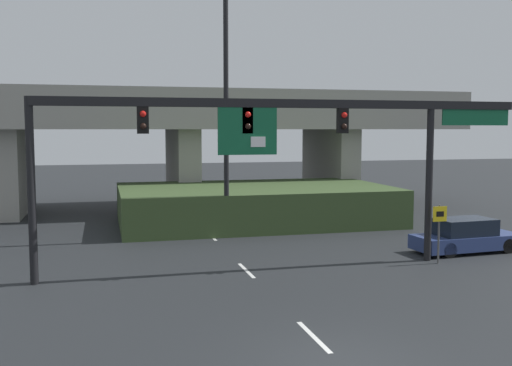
{
  "coord_description": "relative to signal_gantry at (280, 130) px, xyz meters",
  "views": [
    {
      "loc": [
        -5.16,
        -12.47,
        5.33
      ],
      "look_at": [
        0.0,
        7.63,
        3.45
      ],
      "focal_mm": 42.0,
      "sensor_mm": 36.0,
      "label": 1
    }
  ],
  "objects": [
    {
      "name": "grass_embankment",
      "position": [
        1.92,
        11.35,
        -4.24
      ],
      "size": [
        15.11,
        8.87,
        2.07
      ],
      "color": "#384C28",
      "rests_on": "ground"
    },
    {
      "name": "highway_light_pole_near",
      "position": [
        -0.6,
        7.05,
        3.26
      ],
      "size": [
        0.7,
        0.36,
        16.31
      ],
      "color": "black",
      "rests_on": "ground"
    },
    {
      "name": "signal_gantry",
      "position": [
        0.0,
        0.0,
        0.0
      ],
      "size": [
        18.81,
        0.44,
        6.43
      ],
      "color": "black",
      "rests_on": "ground"
    },
    {
      "name": "ground_plane",
      "position": [
        -1.26,
        -8.96,
        -5.28
      ],
      "size": [
        160.0,
        160.0,
        0.0
      ],
      "primitive_type": "plane",
      "color": "black"
    },
    {
      "name": "overpass_bridge",
      "position": [
        -1.26,
        18.58,
        0.04
      ],
      "size": [
        37.23,
        9.8,
        7.77
      ],
      "color": "gray",
      "rests_on": "ground"
    },
    {
      "name": "lane_markings",
      "position": [
        -1.26,
        3.85,
        -5.28
      ],
      "size": [
        0.14,
        24.71,
        0.01
      ],
      "color": "silver",
      "rests_on": "ground"
    },
    {
      "name": "parked_sedan_near_right",
      "position": [
        8.74,
        1.08,
        -4.6
      ],
      "size": [
        4.88,
        2.11,
        1.48
      ],
      "rotation": [
        0.0,
        0.0,
        0.07
      ],
      "color": "navy",
      "rests_on": "ground"
    },
    {
      "name": "speed_limit_sign",
      "position": [
        6.38,
        -0.63,
        -3.75
      ],
      "size": [
        0.6,
        0.11,
        2.34
      ],
      "color": "#4C4C4C",
      "rests_on": "ground"
    }
  ]
}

